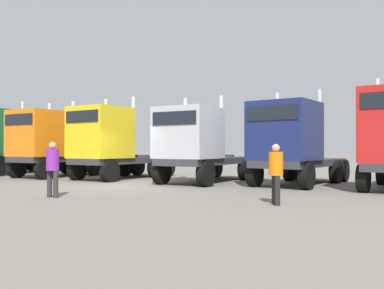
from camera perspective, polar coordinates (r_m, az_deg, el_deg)
ground at (r=17.76m, az=-9.71°, el=-5.62°), size 200.00×200.00×0.00m
semi_truck_green at (r=27.37m, az=-24.85°, el=0.47°), size 2.96×6.53×4.44m
semi_truck_orange at (r=23.78m, az=-19.08°, el=0.28°), size 3.12×6.15×4.16m
semi_truck_yellow at (r=21.31m, az=-11.34°, el=0.31°), size 3.27×6.12×4.19m
semi_truck_silver at (r=18.70m, az=0.79°, el=-0.01°), size 3.14×6.65×3.95m
semi_truck_navy at (r=17.87m, az=13.41°, el=0.26°), size 3.61×6.37×4.06m
visitor_in_hivis at (r=11.90m, az=11.43°, el=-3.39°), size 0.54×0.54×1.71m
visitor_with_camera at (r=14.12m, az=-18.57°, el=-2.70°), size 0.45×0.43×1.79m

